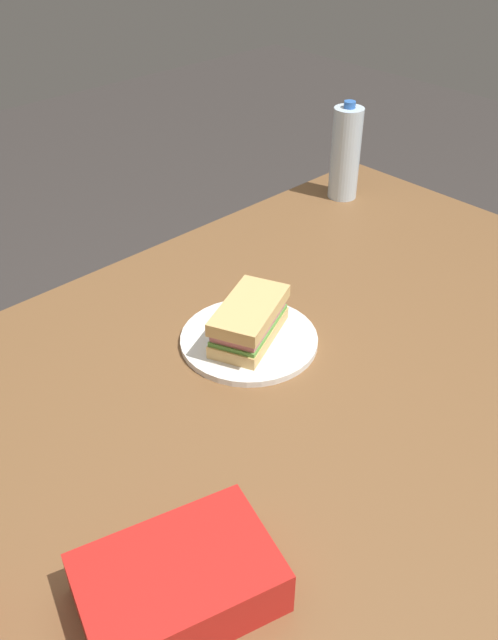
# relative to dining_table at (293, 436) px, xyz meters

# --- Properties ---
(dining_table) EXTENTS (1.70, 1.14, 0.78)m
(dining_table) POSITION_rel_dining_table_xyz_m (0.00, 0.00, 0.00)
(dining_table) COLOR brown
(dining_table) RESTS_ON ground_plane
(paper_plate) EXTENTS (0.25, 0.25, 0.01)m
(paper_plate) POSITION_rel_dining_table_xyz_m (-0.05, -0.17, 0.09)
(paper_plate) COLOR white
(paper_plate) RESTS_ON dining_table
(sandwich) EXTENTS (0.20, 0.16, 0.08)m
(sandwich) POSITION_rel_dining_table_xyz_m (-0.05, -0.16, 0.13)
(sandwich) COLOR #DBB26B
(sandwich) RESTS_ON paper_plate
(chip_bag) EXTENTS (0.26, 0.21, 0.07)m
(chip_bag) POSITION_rel_dining_table_xyz_m (0.36, 0.15, 0.12)
(chip_bag) COLOR red
(chip_bag) RESTS_ON dining_table
(water_bottle_tall) EXTENTS (0.07, 0.07, 0.24)m
(water_bottle_tall) POSITION_rel_dining_table_xyz_m (-0.65, -0.45, 0.20)
(water_bottle_tall) COLOR silver
(water_bottle_tall) RESTS_ON dining_table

